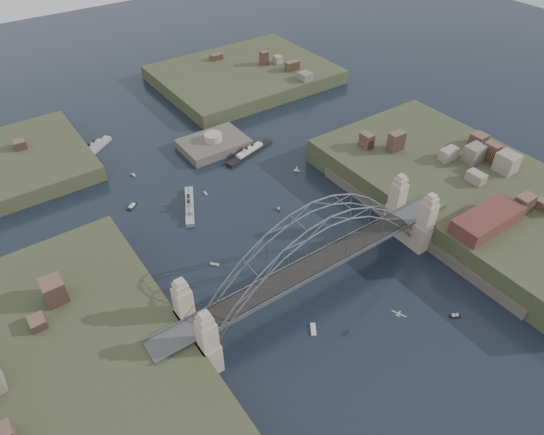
{
  "coord_description": "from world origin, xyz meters",
  "views": [
    {
      "loc": [
        -53.64,
        -58.37,
        88.42
      ],
      "look_at": [
        0.0,
        18.0,
        10.0
      ],
      "focal_mm": 31.77,
      "sensor_mm": 36.0,
      "label": 1
    }
  ],
  "objects_px": {
    "naval_cruiser_far": "(93,150)",
    "ocean_liner": "(250,152)",
    "naval_cruiser_near": "(189,205)",
    "wharf_shed": "(487,220)",
    "fort_island": "(214,149)",
    "bridge": "(318,251)"
  },
  "relations": [
    {
      "from": "bridge",
      "to": "naval_cruiser_near",
      "type": "bearing_deg",
      "value": 102.83
    },
    {
      "from": "naval_cruiser_far",
      "to": "ocean_liner",
      "type": "distance_m",
      "value": 53.29
    },
    {
      "from": "naval_cruiser_near",
      "to": "naval_cruiser_far",
      "type": "height_order",
      "value": "naval_cruiser_far"
    },
    {
      "from": "naval_cruiser_near",
      "to": "naval_cruiser_far",
      "type": "xyz_separation_m",
      "value": [
        -12.69,
        45.82,
        0.12
      ]
    },
    {
      "from": "wharf_shed",
      "to": "ocean_liner",
      "type": "relative_size",
      "value": 0.98
    },
    {
      "from": "ocean_liner",
      "to": "naval_cruiser_far",
      "type": "bearing_deg",
      "value": 143.59
    },
    {
      "from": "wharf_shed",
      "to": "fort_island",
      "type": "bearing_deg",
      "value": 110.85
    },
    {
      "from": "fort_island",
      "to": "naval_cruiser_far",
      "type": "bearing_deg",
      "value": 148.88
    },
    {
      "from": "naval_cruiser_far",
      "to": "ocean_liner",
      "type": "height_order",
      "value": "naval_cruiser_far"
    },
    {
      "from": "bridge",
      "to": "ocean_liner",
      "type": "height_order",
      "value": "bridge"
    },
    {
      "from": "bridge",
      "to": "fort_island",
      "type": "bearing_deg",
      "value": 80.27
    },
    {
      "from": "bridge",
      "to": "naval_cruiser_near",
      "type": "xyz_separation_m",
      "value": [
        -10.32,
        45.31,
        -11.5
      ]
    },
    {
      "from": "naval_cruiser_near",
      "to": "naval_cruiser_far",
      "type": "bearing_deg",
      "value": 105.48
    },
    {
      "from": "bridge",
      "to": "naval_cruiser_near",
      "type": "height_order",
      "value": "bridge"
    },
    {
      "from": "fort_island",
      "to": "wharf_shed",
      "type": "height_order",
      "value": "wharf_shed"
    },
    {
      "from": "naval_cruiser_near",
      "to": "ocean_liner",
      "type": "bearing_deg",
      "value": 25.17
    },
    {
      "from": "fort_island",
      "to": "naval_cruiser_far",
      "type": "relative_size",
      "value": 1.38
    },
    {
      "from": "naval_cruiser_near",
      "to": "ocean_liner",
      "type": "distance_m",
      "value": 33.36
    },
    {
      "from": "fort_island",
      "to": "ocean_liner",
      "type": "xyz_separation_m",
      "value": [
        7.88,
        -10.49,
        1.12
      ]
    },
    {
      "from": "naval_cruiser_near",
      "to": "fort_island",
      "type": "bearing_deg",
      "value": 47.89
    },
    {
      "from": "naval_cruiser_near",
      "to": "naval_cruiser_far",
      "type": "distance_m",
      "value": 47.54
    },
    {
      "from": "bridge",
      "to": "naval_cruiser_far",
      "type": "xyz_separation_m",
      "value": [
        -23.0,
        91.14,
        -11.38
      ]
    }
  ]
}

